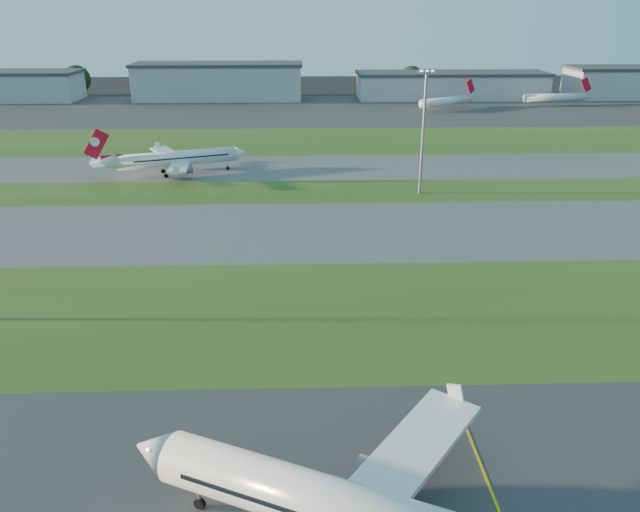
{
  "coord_description": "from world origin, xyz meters",
  "views": [
    {
      "loc": [
        -10.48,
        -20.68,
        37.41
      ],
      "look_at": [
        -8.09,
        55.0,
        7.0
      ],
      "focal_mm": 35.0,
      "sensor_mm": 36.0,
      "label": 1
    }
  ],
  "objects_px": {
    "airliner_taxiing": "(176,159)",
    "mini_jet_far": "(555,97)",
    "light_mast_centre": "(424,124)",
    "mini_jet_near": "(446,101)"
  },
  "relations": [
    {
      "from": "airliner_taxiing",
      "to": "mini_jet_far",
      "type": "height_order",
      "value": "airliner_taxiing"
    },
    {
      "from": "airliner_taxiing",
      "to": "light_mast_centre",
      "type": "xyz_separation_m",
      "value": [
        55.09,
        -17.96,
        11.03
      ]
    },
    {
      "from": "mini_jet_far",
      "to": "light_mast_centre",
      "type": "relative_size",
      "value": 1.11
    },
    {
      "from": "light_mast_centre",
      "to": "mini_jet_near",
      "type": "bearing_deg",
      "value": 74.89
    },
    {
      "from": "mini_jet_far",
      "to": "airliner_taxiing",
      "type": "bearing_deg",
      "value": -149.19
    },
    {
      "from": "airliner_taxiing",
      "to": "mini_jet_far",
      "type": "bearing_deg",
      "value": -160.88
    },
    {
      "from": "mini_jet_near",
      "to": "airliner_taxiing",
      "type": "bearing_deg",
      "value": -164.27
    },
    {
      "from": "mini_jet_far",
      "to": "mini_jet_near",
      "type": "bearing_deg",
      "value": -177.16
    },
    {
      "from": "mini_jet_near",
      "to": "light_mast_centre",
      "type": "relative_size",
      "value": 0.97
    },
    {
      "from": "airliner_taxiing",
      "to": "mini_jet_near",
      "type": "bearing_deg",
      "value": -151.17
    }
  ]
}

